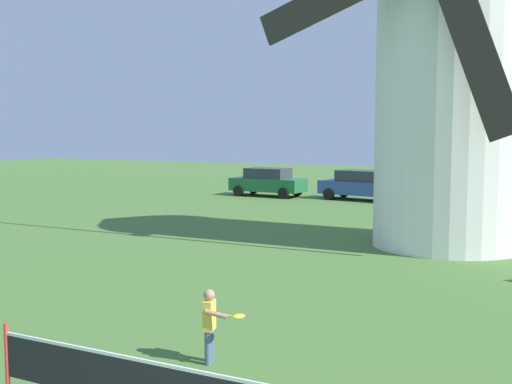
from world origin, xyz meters
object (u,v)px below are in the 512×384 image
Objects in this scene: player_far at (211,322)px; parked_car_blue at (362,185)px; parked_car_green at (268,182)px; windmill at (452,50)px.

parked_car_blue is (-4.82, 23.40, 0.15)m from player_far.
parked_car_green is at bearing -176.10° from parked_car_blue.
windmill is 11.72× the size of player_far.
windmill reaches higher than player_far.
parked_car_green is at bearing 135.78° from windmill.
windmill is 3.26× the size of parked_car_green.
player_far is 0.25× the size of parked_car_blue.
parked_car_green is at bearing 113.62° from player_far.
player_far is 23.89m from parked_car_blue.
parked_car_blue is at bearing 118.51° from windmill.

